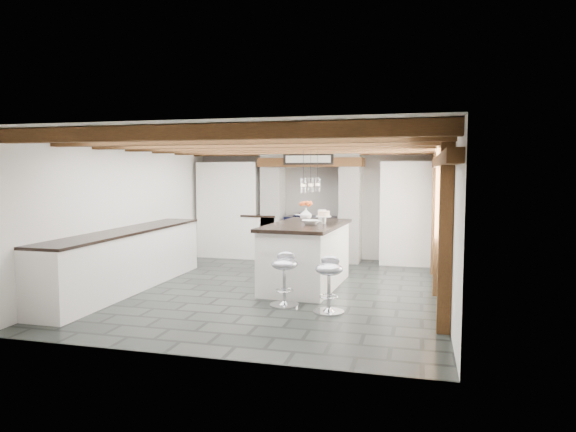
% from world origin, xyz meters
% --- Properties ---
extents(ground, '(6.00, 6.00, 0.00)m').
position_xyz_m(ground, '(0.00, 0.00, 0.00)').
color(ground, black).
rests_on(ground, ground).
extents(room_shell, '(6.00, 6.03, 6.00)m').
position_xyz_m(room_shell, '(-0.61, 1.42, 1.07)').
color(room_shell, silver).
rests_on(room_shell, ground).
extents(range_cooker, '(1.00, 0.63, 0.99)m').
position_xyz_m(range_cooker, '(0.00, 2.68, 0.47)').
color(range_cooker, black).
rests_on(range_cooker, ground).
extents(kitchen_island, '(1.18, 2.08, 1.33)m').
position_xyz_m(kitchen_island, '(0.42, 0.29, 0.51)').
color(kitchen_island, white).
rests_on(kitchen_island, ground).
extents(bar_stool_near, '(0.40, 0.40, 0.73)m').
position_xyz_m(bar_stool_near, '(1.03, -1.12, 0.45)').
color(bar_stool_near, silver).
rests_on(bar_stool_near, ground).
extents(bar_stool_far, '(0.44, 0.44, 0.73)m').
position_xyz_m(bar_stool_far, '(0.39, -0.93, 0.46)').
color(bar_stool_far, silver).
rests_on(bar_stool_far, ground).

